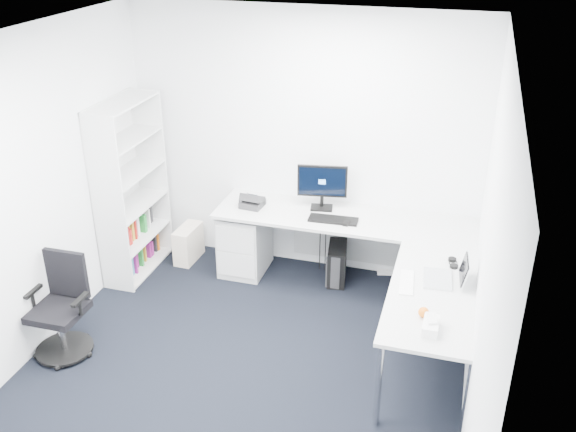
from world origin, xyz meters
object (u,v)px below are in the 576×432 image
(task_chair, at_px, (57,309))
(laptop, at_px, (439,267))
(l_desk, at_px, (338,268))
(monitor, at_px, (322,187))
(bookshelf, at_px, (131,189))

(task_chair, height_order, laptop, laptop)
(l_desk, relative_size, monitor, 5.31)
(monitor, bearing_deg, bookshelf, -177.15)
(monitor, xyz_separation_m, laptop, (1.23, -1.06, -0.12))
(l_desk, relative_size, laptop, 7.80)
(bookshelf, height_order, laptop, bookshelf)
(l_desk, distance_m, laptop, 1.22)
(bookshelf, bearing_deg, task_chair, -87.36)
(bookshelf, distance_m, laptop, 3.18)
(bookshelf, relative_size, task_chair, 2.03)
(l_desk, relative_size, task_chair, 2.89)
(task_chair, bearing_deg, bookshelf, 92.13)
(bookshelf, xyz_separation_m, task_chair, (0.07, -1.49, -0.47))
(task_chair, distance_m, monitor, 2.69)
(laptop, bearing_deg, bookshelf, 163.76)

